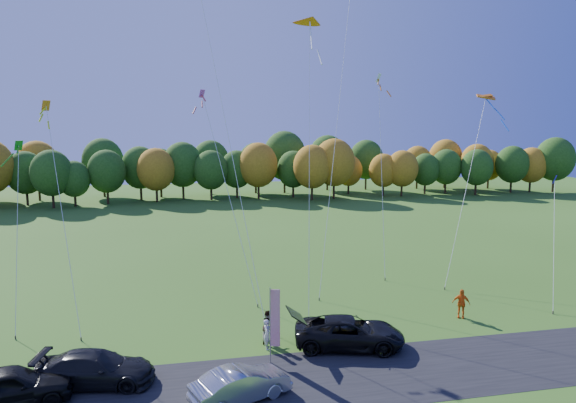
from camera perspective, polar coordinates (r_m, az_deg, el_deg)
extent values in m
plane|color=#2F5717|center=(29.28, 2.44, -15.45)|extent=(160.00, 160.00, 0.00)
cube|color=black|center=(25.80, 4.71, -18.95)|extent=(90.00, 6.00, 0.01)
imported|color=black|center=(28.68, 6.84, -14.26)|extent=(6.36, 4.08, 1.63)
imported|color=#9E9FA3|center=(23.72, -5.27, -19.60)|extent=(4.69, 3.10, 1.46)
imported|color=black|center=(26.39, -20.57, -16.98)|extent=(5.63, 3.07, 1.55)
imported|color=black|center=(26.05, -28.65, -17.61)|extent=(5.45, 3.13, 1.75)
imported|color=beige|center=(28.30, -2.35, -14.52)|extent=(0.42, 0.61, 1.64)
imported|color=gray|center=(28.97, -2.16, -13.75)|extent=(1.06, 1.12, 1.83)
imported|color=orange|center=(34.16, 18.68, -10.68)|extent=(1.15, 0.93, 1.82)
cylinder|color=#999999|center=(26.35, -1.99, -13.61)|extent=(0.06, 0.06, 3.94)
cube|color=red|center=(26.18, -1.45, -12.82)|extent=(0.48, 0.16, 2.96)
cube|color=navy|center=(25.83, -1.47, -10.54)|extent=(0.48, 0.15, 0.77)
cylinder|color=#4C3F33|center=(30.74, -2.43, -14.04)|extent=(0.08, 0.08, 0.20)
cylinder|color=#4C3F33|center=(35.69, 3.48, -10.77)|extent=(0.08, 0.08, 0.20)
cylinder|color=#4C3F33|center=(31.95, 2.32, -13.13)|extent=(0.08, 0.08, 0.20)
cone|color=orange|center=(41.00, 2.44, 19.49)|extent=(2.44, 1.86, 2.66)
cylinder|color=#4C3F33|center=(39.49, 17.02, -9.22)|extent=(0.08, 0.08, 0.20)
cube|color=#C86316|center=(47.13, 21.14, 10.77)|extent=(3.08, 1.08, 1.18)
cylinder|color=#4C3F33|center=(31.69, -22.00, -13.97)|extent=(0.08, 0.08, 0.20)
cube|color=orange|center=(36.49, -25.31, 9.62)|extent=(1.11, 1.11, 1.31)
cylinder|color=#4C3F33|center=(33.41, -28.03, -13.18)|extent=(0.08, 0.08, 0.20)
cube|color=#16841A|center=(36.73, -27.75, 5.53)|extent=(1.06, 1.06, 1.25)
cylinder|color=#4C3F33|center=(40.62, 10.74, -8.49)|extent=(0.08, 0.08, 0.20)
cube|color=white|center=(46.11, 10.02, 13.38)|extent=(1.28, 1.28, 1.52)
cylinder|color=#4C3F33|center=(34.48, -3.38, -11.48)|extent=(0.08, 0.08, 0.20)
cube|color=#CB43B5|center=(38.07, -9.54, 11.74)|extent=(0.98, 0.98, 1.15)
cylinder|color=#4C3F33|center=(37.27, 27.36, -10.90)|extent=(0.08, 0.08, 0.20)
cube|color=#240DC0|center=(42.20, 27.51, 2.17)|extent=(1.02, 1.02, 1.20)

